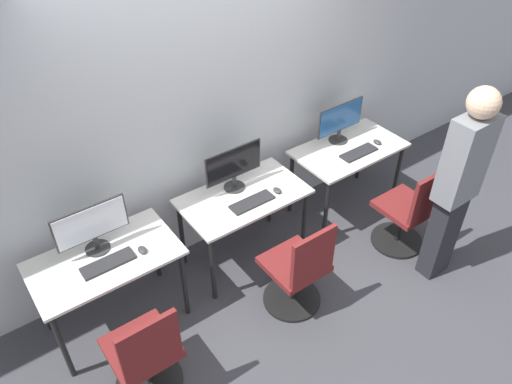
% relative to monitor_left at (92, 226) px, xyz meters
% --- Properties ---
extents(ground_plane, '(20.00, 20.00, 0.00)m').
position_rel_monitor_left_xyz_m(ground_plane, '(1.22, -0.42, -0.93)').
color(ground_plane, '#3D3D42').
extents(wall_back, '(12.00, 0.05, 2.80)m').
position_rel_monitor_left_xyz_m(wall_back, '(1.22, 0.32, 0.47)').
color(wall_back, '#B7BCC1').
rests_on(wall_back, ground_plane).
extents(desk_left, '(1.06, 0.61, 0.71)m').
position_rel_monitor_left_xyz_m(desk_left, '(-0.00, -0.11, -0.31)').
color(desk_left, silver).
rests_on(desk_left, ground_plane).
extents(monitor_left, '(0.53, 0.18, 0.39)m').
position_rel_monitor_left_xyz_m(monitor_left, '(0.00, 0.00, 0.00)').
color(monitor_left, '#2D2D2D').
rests_on(monitor_left, desk_left).
extents(keyboard_left, '(0.38, 0.13, 0.02)m').
position_rel_monitor_left_xyz_m(keyboard_left, '(-0.00, -0.19, -0.21)').
color(keyboard_left, '#262628').
rests_on(keyboard_left, desk_left).
extents(mouse_left, '(0.06, 0.09, 0.03)m').
position_rel_monitor_left_xyz_m(mouse_left, '(0.25, -0.22, -0.20)').
color(mouse_left, '#333333').
rests_on(mouse_left, desk_left).
extents(office_chair_left, '(0.48, 0.48, 0.90)m').
position_rel_monitor_left_xyz_m(office_chair_left, '(-0.06, -0.81, -0.57)').
color(office_chair_left, black).
rests_on(office_chair_left, ground_plane).
extents(desk_center, '(1.06, 0.61, 0.71)m').
position_rel_monitor_left_xyz_m(desk_center, '(1.22, -0.11, -0.31)').
color(desk_center, silver).
rests_on(desk_center, ground_plane).
extents(monitor_center, '(0.53, 0.18, 0.39)m').
position_rel_monitor_left_xyz_m(monitor_center, '(1.22, 0.02, 0.00)').
color(monitor_center, '#2D2D2D').
rests_on(monitor_center, desk_center).
extents(keyboard_center, '(0.38, 0.13, 0.02)m').
position_rel_monitor_left_xyz_m(keyboard_center, '(1.22, -0.24, -0.21)').
color(keyboard_center, '#262628').
rests_on(keyboard_center, desk_center).
extents(mouse_center, '(0.06, 0.09, 0.03)m').
position_rel_monitor_left_xyz_m(mouse_center, '(1.47, -0.25, -0.20)').
color(mouse_center, '#333333').
rests_on(mouse_center, desk_center).
extents(office_chair_center, '(0.48, 0.48, 0.90)m').
position_rel_monitor_left_xyz_m(office_chair_center, '(1.25, -0.82, -0.57)').
color(office_chair_center, black).
rests_on(office_chair_center, ground_plane).
extents(desk_right, '(1.06, 0.61, 0.71)m').
position_rel_monitor_left_xyz_m(desk_right, '(2.44, -0.11, -0.31)').
color(desk_right, silver).
rests_on(desk_right, ground_plane).
extents(monitor_right, '(0.53, 0.18, 0.39)m').
position_rel_monitor_left_xyz_m(monitor_right, '(2.44, 0.04, 0.00)').
color(monitor_right, '#2D2D2D').
rests_on(monitor_right, desk_right).
extents(keyboard_right, '(0.38, 0.13, 0.02)m').
position_rel_monitor_left_xyz_m(keyboard_right, '(2.44, -0.24, -0.21)').
color(keyboard_right, '#262628').
rests_on(keyboard_right, desk_right).
extents(mouse_right, '(0.06, 0.09, 0.03)m').
position_rel_monitor_left_xyz_m(mouse_right, '(2.70, -0.22, -0.20)').
color(mouse_right, '#333333').
rests_on(mouse_right, desk_right).
extents(office_chair_right, '(0.48, 0.48, 0.90)m').
position_rel_monitor_left_xyz_m(office_chair_right, '(2.49, -0.86, -0.57)').
color(office_chair_right, black).
rests_on(office_chair_right, ground_plane).
extents(person_right, '(0.36, 0.23, 1.78)m').
position_rel_monitor_left_xyz_m(person_right, '(2.48, -1.23, 0.05)').
color(person_right, '#232328').
rests_on(person_right, ground_plane).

